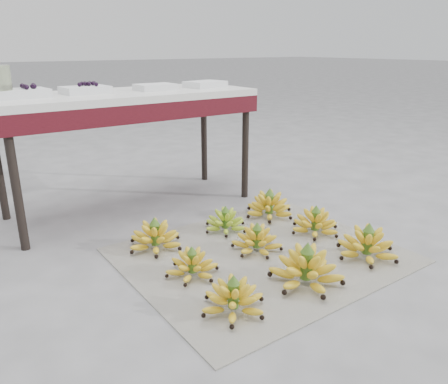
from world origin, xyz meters
TOP-DOWN VIEW (x-y plane):
  - ground at (0.00, 0.00)m, footprint 60.00×60.00m
  - newspaper_mat at (0.07, -0.02)m, footprint 1.25×1.05m
  - bunch_front_left at (-0.32, -0.32)m, footprint 0.29×0.29m
  - bunch_front_center at (0.06, -0.33)m, footprint 0.34×0.34m
  - bunch_front_right at (0.47, -0.33)m, footprint 0.38×0.38m
  - bunch_mid_left at (-0.30, 0.00)m, footprint 0.28×0.28m
  - bunch_mid_center at (0.08, 0.03)m, footprint 0.29×0.29m
  - bunch_mid_right at (0.48, 0.02)m, footprint 0.33×0.33m
  - bunch_back_left at (-0.31, 0.34)m, footprint 0.28×0.28m
  - bunch_back_center at (0.10, 0.32)m, footprint 0.26×0.26m
  - bunch_back_right at (0.43, 0.34)m, footprint 0.37×0.37m
  - vendor_table at (-0.15, 0.96)m, footprint 1.48×0.59m
  - tray_far_left at (-0.71, 0.98)m, footprint 0.28×0.21m
  - tray_left at (-0.37, 1.00)m, footprint 0.26×0.19m
  - tray_right at (0.04, 0.95)m, footprint 0.23×0.17m
  - tray_far_right at (0.38, 0.94)m, footprint 0.26×0.21m

SIDE VIEW (x-z plane):
  - ground at x=0.00m, z-range 0.00..0.00m
  - newspaper_mat at x=0.07m, z-range 0.00..0.01m
  - bunch_mid_left at x=-0.30m, z-range -0.02..0.12m
  - bunch_back_center at x=0.10m, z-range -0.02..0.13m
  - bunch_mid_center at x=0.08m, z-range -0.02..0.13m
  - bunch_front_left at x=-0.32m, z-range -0.02..0.14m
  - bunch_mid_right at x=0.48m, z-range -0.02..0.14m
  - bunch_back_left at x=-0.31m, z-range -0.02..0.14m
  - bunch_back_right at x=0.43m, z-range -0.02..0.15m
  - bunch_front_right at x=0.47m, z-range -0.02..0.15m
  - bunch_front_center at x=0.06m, z-range -0.02..0.17m
  - vendor_table at x=-0.15m, z-range 0.27..0.98m
  - tray_right at x=0.04m, z-range 0.71..0.75m
  - tray_far_right at x=0.38m, z-range 0.71..0.75m
  - tray_left at x=-0.37m, z-range 0.70..0.76m
  - tray_far_left at x=-0.71m, z-range 0.70..0.77m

